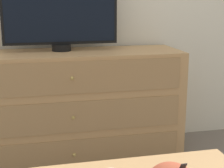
# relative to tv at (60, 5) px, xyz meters

# --- Properties ---
(ground_plane) EXTENTS (12.00, 12.00, 0.00)m
(ground_plane) POSITION_rel_tv_xyz_m (0.04, 0.20, -1.13)
(ground_plane) COLOR #70665B
(dresser) EXTENTS (1.63, 0.51, 0.81)m
(dresser) POSITION_rel_tv_xyz_m (0.03, -0.07, -0.73)
(dresser) COLOR tan
(dresser) RESTS_ON ground_plane
(tv) EXTENTS (0.81, 0.14, 0.63)m
(tv) POSITION_rel_tv_xyz_m (0.00, 0.00, 0.00)
(tv) COLOR black
(tv) RESTS_ON dresser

